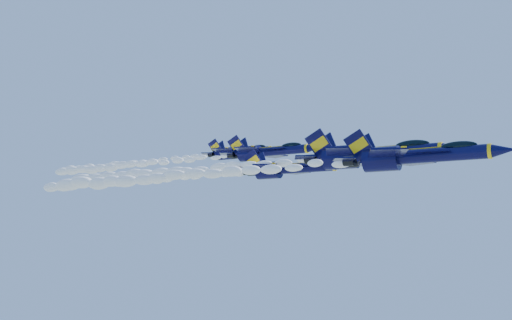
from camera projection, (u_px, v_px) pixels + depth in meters
The scene contains 10 objects.
jet_lead at pixel (414, 156), 56.01m from camera, with size 16.41×13.46×6.10m.
smoke_trail_jet_lead at pixel (182, 176), 70.02m from camera, with size 43.00×1.83×1.65m, color white.
jet_second at pixel (371, 154), 70.77m from camera, with size 19.88×16.31×7.39m.
smoke_trail_jet_second at pixel (178, 171), 85.50m from camera, with size 43.00×2.22×1.99m, color white.
jet_third at pixel (289, 168), 79.05m from camera, with size 15.93×13.07×5.92m.
smoke_trail_jet_third at pixel (134, 181), 92.96m from camera, with size 43.00×1.77×1.60m, color white.
jet_fourth at pixel (268, 151), 93.76m from camera, with size 16.79×13.77×6.24m.
smoke_trail_jet_fourth at pixel (135, 165), 107.85m from camera, with size 43.00×1.87×1.68m, color white.
jet_fifth at pixel (240, 152), 107.28m from camera, with size 15.36×12.60×5.71m.
smoke_trail_jet_fifth at pixel (127, 164), 121.07m from camera, with size 43.00×1.71×1.54m, color white.
Camera 1 is at (33.94, -69.75, 143.65)m, focal length 40.00 mm.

